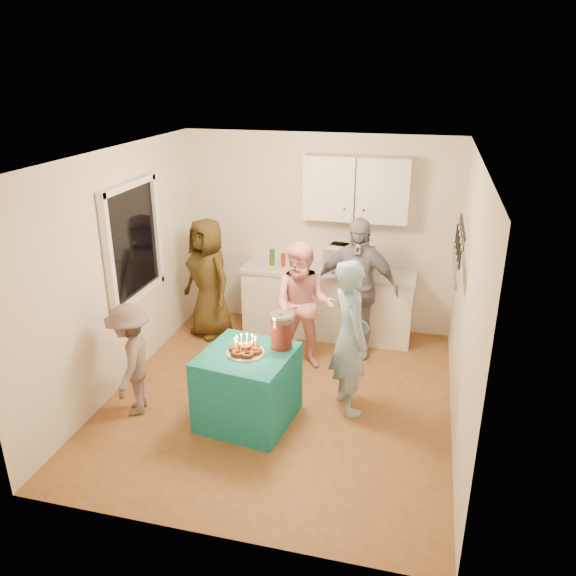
% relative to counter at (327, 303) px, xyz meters
% --- Properties ---
extents(floor, '(4.00, 4.00, 0.00)m').
position_rel_counter_xyz_m(floor, '(-0.20, -1.70, -0.43)').
color(floor, brown).
rests_on(floor, ground).
extents(ceiling, '(4.00, 4.00, 0.00)m').
position_rel_counter_xyz_m(ceiling, '(-0.20, -1.70, 2.17)').
color(ceiling, white).
rests_on(ceiling, floor).
extents(back_wall, '(3.60, 3.60, 0.00)m').
position_rel_counter_xyz_m(back_wall, '(-0.20, 0.30, 0.87)').
color(back_wall, silver).
rests_on(back_wall, floor).
extents(left_wall, '(4.00, 4.00, 0.00)m').
position_rel_counter_xyz_m(left_wall, '(-2.00, -1.70, 0.87)').
color(left_wall, silver).
rests_on(left_wall, floor).
extents(right_wall, '(4.00, 4.00, 0.00)m').
position_rel_counter_xyz_m(right_wall, '(1.60, -1.70, 0.87)').
color(right_wall, silver).
rests_on(right_wall, floor).
extents(window_night, '(0.04, 1.00, 1.20)m').
position_rel_counter_xyz_m(window_night, '(-1.97, -1.40, 1.12)').
color(window_night, black).
rests_on(window_night, left_wall).
extents(counter, '(2.20, 0.58, 0.86)m').
position_rel_counter_xyz_m(counter, '(0.00, 0.00, 0.00)').
color(counter, white).
rests_on(counter, floor).
extents(countertop, '(2.24, 0.62, 0.05)m').
position_rel_counter_xyz_m(countertop, '(0.00, -0.00, 0.46)').
color(countertop, beige).
rests_on(countertop, counter).
extents(upper_cabinet, '(1.30, 0.30, 0.80)m').
position_rel_counter_xyz_m(upper_cabinet, '(0.30, 0.15, 1.52)').
color(upper_cabinet, white).
rests_on(upper_cabinet, back_wall).
extents(pot_rack, '(0.12, 1.00, 0.60)m').
position_rel_counter_xyz_m(pot_rack, '(1.52, -1.00, 1.17)').
color(pot_rack, black).
rests_on(pot_rack, right_wall).
extents(microwave, '(0.63, 0.49, 0.31)m').
position_rel_counter_xyz_m(microwave, '(0.26, 0.00, 0.64)').
color(microwave, white).
rests_on(microwave, countertop).
extents(party_table, '(0.96, 0.96, 0.76)m').
position_rel_counter_xyz_m(party_table, '(-0.41, -2.17, -0.05)').
color(party_table, '#12767A').
rests_on(party_table, floor).
extents(donut_cake, '(0.38, 0.38, 0.18)m').
position_rel_counter_xyz_m(donut_cake, '(-0.42, -2.17, 0.42)').
color(donut_cake, '#381C0C').
rests_on(donut_cake, party_table).
extents(punch_jar, '(0.22, 0.22, 0.34)m').
position_rel_counter_xyz_m(punch_jar, '(-0.11, -1.96, 0.50)').
color(punch_jar, '#B0150E').
rests_on(punch_jar, party_table).
extents(man_birthday, '(0.63, 0.72, 1.64)m').
position_rel_counter_xyz_m(man_birthday, '(0.53, -1.70, 0.39)').
color(man_birthday, '#92B8D5').
rests_on(man_birthday, floor).
extents(woman_back_left, '(0.93, 0.83, 1.59)m').
position_rel_counter_xyz_m(woman_back_left, '(-1.51, -0.40, 0.37)').
color(woman_back_left, brown).
rests_on(woman_back_left, floor).
extents(woman_back_center, '(0.75, 0.59, 1.54)m').
position_rel_counter_xyz_m(woman_back_center, '(-0.12, -0.94, 0.34)').
color(woman_back_center, pink).
rests_on(woman_back_center, floor).
extents(woman_back_right, '(1.04, 0.46, 1.75)m').
position_rel_counter_xyz_m(woman_back_right, '(0.42, -0.47, 0.44)').
color(woman_back_right, black).
rests_on(woman_back_right, floor).
extents(child_near_left, '(0.63, 0.86, 1.20)m').
position_rel_counter_xyz_m(child_near_left, '(-1.60, -2.30, 0.17)').
color(child_near_left, '#5E4C4B').
rests_on(child_near_left, floor).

